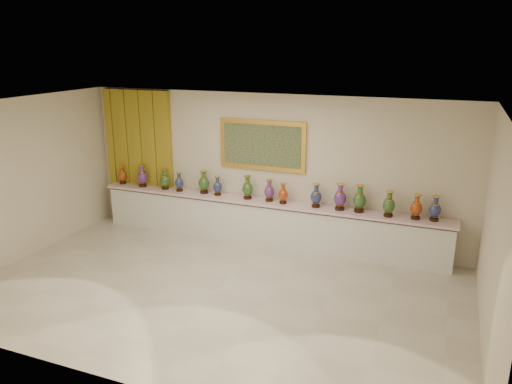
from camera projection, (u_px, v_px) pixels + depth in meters
ground at (217, 291)px, 8.21m from camera, size 8.00×8.00×0.00m
room at (158, 156)px, 10.84m from camera, size 8.00×8.00×8.00m
counter at (265, 222)px, 10.11m from camera, size 7.28×0.48×0.90m
vase_0 at (122, 176)px, 11.14m from camera, size 0.23×0.23×0.40m
vase_1 at (142, 177)px, 10.91m from camera, size 0.23×0.23×0.49m
vase_2 at (165, 180)px, 10.71m from camera, size 0.22×0.22×0.44m
vase_3 at (179, 183)px, 10.58m from camera, size 0.21×0.21×0.40m
vase_4 at (204, 183)px, 10.42m from camera, size 0.26×0.26×0.49m
vase_5 at (218, 187)px, 10.29m from camera, size 0.21×0.21×0.40m
vase_6 at (248, 189)px, 10.05m from camera, size 0.25×0.25×0.47m
vase_7 at (269, 192)px, 9.91m from camera, size 0.27×0.27×0.44m
vase_8 at (283, 194)px, 9.76m from camera, size 0.25×0.25×0.41m
vase_9 at (316, 197)px, 9.54m from camera, size 0.22×0.22×0.46m
vase_10 at (340, 198)px, 9.38m from camera, size 0.27×0.27×0.51m
vase_11 at (360, 200)px, 9.25m from camera, size 0.31×0.31×0.52m
vase_12 at (389, 205)px, 9.02m from camera, size 0.24×0.24×0.48m
vase_13 at (416, 208)px, 8.89m from camera, size 0.24×0.24×0.45m
vase_14 at (435, 210)px, 8.80m from camera, size 0.23×0.23×0.45m
label_card at (213, 197)px, 10.24m from camera, size 0.10×0.06×0.00m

